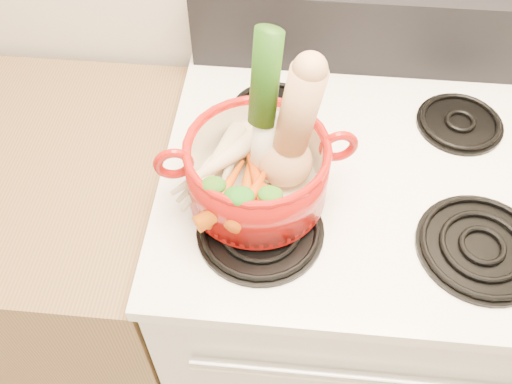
# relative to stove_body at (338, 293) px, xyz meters

# --- Properties ---
(stove_body) EXTENTS (0.76, 0.65, 0.92)m
(stove_body) POSITION_rel_stove_body_xyz_m (0.00, 0.00, 0.00)
(stove_body) COLOR silver
(stove_body) RESTS_ON floor
(cooktop) EXTENTS (0.78, 0.67, 0.03)m
(cooktop) POSITION_rel_stove_body_xyz_m (0.00, 0.00, 0.47)
(cooktop) COLOR white
(cooktop) RESTS_ON stove_body
(control_backsplash) EXTENTS (0.76, 0.05, 0.18)m
(control_backsplash) POSITION_rel_stove_body_xyz_m (0.00, 0.30, 0.58)
(control_backsplash) COLOR black
(control_backsplash) RESTS_ON cooktop
(oven_handle) EXTENTS (0.60, 0.02, 0.02)m
(oven_handle) POSITION_rel_stove_body_xyz_m (0.00, -0.34, 0.32)
(oven_handle) COLOR silver
(oven_handle) RESTS_ON stove_body
(burner_front_left) EXTENTS (0.22, 0.22, 0.02)m
(burner_front_left) POSITION_rel_stove_body_xyz_m (-0.19, -0.16, 0.50)
(burner_front_left) COLOR black
(burner_front_left) RESTS_ON cooktop
(burner_front_right) EXTENTS (0.22, 0.22, 0.02)m
(burner_front_right) POSITION_rel_stove_body_xyz_m (0.19, -0.16, 0.50)
(burner_front_right) COLOR black
(burner_front_right) RESTS_ON cooktop
(burner_back_left) EXTENTS (0.17, 0.17, 0.02)m
(burner_back_left) POSITION_rel_stove_body_xyz_m (-0.19, 0.14, 0.50)
(burner_back_left) COLOR black
(burner_back_left) RESTS_ON cooktop
(burner_back_right) EXTENTS (0.17, 0.17, 0.02)m
(burner_back_right) POSITION_rel_stove_body_xyz_m (0.19, 0.14, 0.50)
(burner_back_right) COLOR black
(burner_back_right) RESTS_ON cooktop
(dutch_oven) EXTENTS (0.30, 0.30, 0.12)m
(dutch_oven) POSITION_rel_stove_body_xyz_m (-0.20, -0.09, 0.57)
(dutch_oven) COLOR #940E09
(dutch_oven) RESTS_ON burner_front_left
(pot_handle_left) EXTENTS (0.07, 0.03, 0.07)m
(pot_handle_left) POSITION_rel_stove_body_xyz_m (-0.34, -0.12, 0.61)
(pot_handle_left) COLOR #940E09
(pot_handle_left) RESTS_ON dutch_oven
(pot_handle_right) EXTENTS (0.07, 0.03, 0.07)m
(pot_handle_right) POSITION_rel_stove_body_xyz_m (-0.07, -0.05, 0.61)
(pot_handle_right) COLOR #940E09
(pot_handle_right) RESTS_ON dutch_oven
(squash) EXTENTS (0.15, 0.13, 0.26)m
(squash) POSITION_rel_stove_body_xyz_m (-0.16, -0.07, 0.66)
(squash) COLOR tan
(squash) RESTS_ON dutch_oven
(leek) EXTENTS (0.08, 0.11, 0.31)m
(leek) POSITION_rel_stove_body_xyz_m (-0.19, -0.06, 0.68)
(leek) COLOR silver
(leek) RESTS_ON dutch_oven
(ginger) EXTENTS (0.11, 0.09, 0.05)m
(ginger) POSITION_rel_stove_body_xyz_m (-0.21, -0.00, 0.56)
(ginger) COLOR #C9B77C
(ginger) RESTS_ON dutch_oven
(parsnip_0) EXTENTS (0.15, 0.19, 0.06)m
(parsnip_0) POSITION_rel_stove_body_xyz_m (-0.28, -0.06, 0.55)
(parsnip_0) COLOR beige
(parsnip_0) RESTS_ON dutch_oven
(parsnip_1) EXTENTS (0.12, 0.19, 0.06)m
(parsnip_1) POSITION_rel_stove_body_xyz_m (-0.28, -0.08, 0.56)
(parsnip_1) COLOR beige
(parsnip_1) RESTS_ON dutch_oven
(parsnip_2) EXTENTS (0.08, 0.20, 0.06)m
(parsnip_2) POSITION_rel_stove_body_xyz_m (-0.24, -0.02, 0.57)
(parsnip_2) COLOR beige
(parsnip_2) RESTS_ON dutch_oven
(parsnip_3) EXTENTS (0.17, 0.15, 0.06)m
(parsnip_3) POSITION_rel_stove_body_xyz_m (-0.27, -0.08, 0.57)
(parsnip_3) COLOR beige
(parsnip_3) RESTS_ON dutch_oven
(carrot_0) EXTENTS (0.04, 0.18, 0.05)m
(carrot_0) POSITION_rel_stove_body_xyz_m (-0.22, -0.10, 0.55)
(carrot_0) COLOR #C25609
(carrot_0) RESTS_ON dutch_oven
(carrot_1) EXTENTS (0.08, 0.15, 0.04)m
(carrot_1) POSITION_rel_stove_body_xyz_m (-0.25, -0.13, 0.56)
(carrot_1) COLOR #C8570A
(carrot_1) RESTS_ON dutch_oven
(carrot_2) EXTENTS (0.09, 0.17, 0.05)m
(carrot_2) POSITION_rel_stove_body_xyz_m (-0.20, -0.11, 0.57)
(carrot_2) COLOR #CA510A
(carrot_2) RESTS_ON dutch_oven
(carrot_3) EXTENTS (0.13, 0.11, 0.04)m
(carrot_3) POSITION_rel_stove_body_xyz_m (-0.24, -0.17, 0.57)
(carrot_3) COLOR #D65F0A
(carrot_3) RESTS_ON dutch_oven
(carrot_4) EXTENTS (0.08, 0.15, 0.04)m
(carrot_4) POSITION_rel_stove_body_xyz_m (-0.21, -0.14, 0.57)
(carrot_4) COLOR #D95A0A
(carrot_4) RESTS_ON dutch_oven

